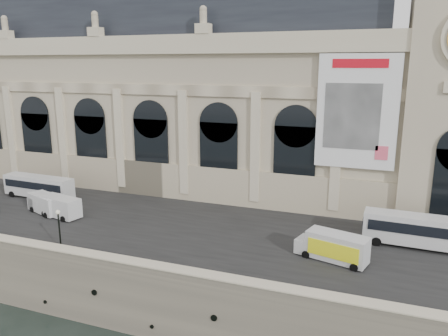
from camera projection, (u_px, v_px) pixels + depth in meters
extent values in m
plane|color=black|center=(80.00, 322.00, 42.16)|extent=(260.00, 260.00, 0.00)
cube|color=gray|center=(214.00, 194.00, 73.37)|extent=(160.00, 70.00, 6.00)
cube|color=#2D2D2D|center=(150.00, 217.00, 53.53)|extent=(160.00, 24.00, 0.06)
cube|color=gray|center=(79.00, 257.00, 41.19)|extent=(160.00, 1.20, 1.10)
cube|color=beige|center=(78.00, 251.00, 41.05)|extent=(160.00, 1.40, 0.12)
cube|color=beige|center=(168.00, 112.00, 68.52)|extent=(68.00, 18.00, 22.00)
cube|color=beige|center=(140.00, 178.00, 62.15)|extent=(68.60, 0.40, 5.00)
cube|color=beige|center=(134.00, 45.00, 57.77)|extent=(69.00, 0.80, 2.40)
cube|color=beige|center=(136.00, 89.00, 59.25)|extent=(68.00, 0.30, 1.40)
cube|color=#262C33|center=(166.00, 18.00, 65.27)|extent=(64.00, 15.00, 6.00)
cube|color=beige|center=(11.00, 131.00, 68.59)|extent=(1.20, 0.50, 14.00)
cube|color=black|center=(37.00, 143.00, 67.31)|extent=(5.20, 0.25, 9.00)
cylinder|color=black|center=(35.00, 114.00, 66.26)|extent=(5.20, 0.25, 5.20)
cube|color=beige|center=(63.00, 135.00, 65.20)|extent=(1.20, 0.50, 14.00)
cube|color=black|center=(91.00, 147.00, 63.91)|extent=(5.20, 0.25, 9.00)
cylinder|color=black|center=(89.00, 116.00, 62.87)|extent=(5.20, 0.25, 5.20)
cube|color=beige|center=(120.00, 139.00, 61.80)|extent=(1.20, 0.50, 14.00)
cube|color=black|center=(151.00, 152.00, 60.51)|extent=(5.20, 0.25, 9.00)
cylinder|color=black|center=(150.00, 119.00, 59.47)|extent=(5.20, 0.25, 5.20)
cube|color=beige|center=(184.00, 143.00, 58.40)|extent=(1.20, 0.50, 14.00)
cube|color=black|center=(219.00, 157.00, 57.12)|extent=(5.20, 0.25, 9.00)
cylinder|color=black|center=(218.00, 123.00, 56.07)|extent=(5.20, 0.25, 5.20)
cube|color=beige|center=(255.00, 148.00, 55.01)|extent=(1.20, 0.50, 14.00)
cube|color=black|center=(294.00, 163.00, 53.72)|extent=(5.20, 0.25, 9.00)
cylinder|color=black|center=(296.00, 126.00, 52.68)|extent=(5.20, 0.25, 5.20)
cube|color=beige|center=(336.00, 154.00, 51.61)|extent=(1.20, 0.50, 14.00)
cube|color=white|center=(357.00, 112.00, 49.59)|extent=(9.00, 0.35, 13.00)
cube|color=red|center=(360.00, 63.00, 48.15)|extent=(6.00, 0.06, 1.00)
cube|color=gray|center=(352.00, 117.00, 49.69)|extent=(6.20, 0.06, 7.50)
cube|color=#F15571|center=(381.00, 153.00, 49.43)|extent=(1.40, 0.06, 1.60)
cube|color=silver|center=(39.00, 186.00, 60.66)|extent=(10.82, 2.63, 2.78)
cube|color=black|center=(10.00, 180.00, 62.61)|extent=(0.15, 2.06, 1.07)
cube|color=black|center=(32.00, 186.00, 59.54)|extent=(9.85, 0.44, 0.98)
cube|color=black|center=(45.00, 182.00, 61.62)|extent=(9.85, 0.44, 0.98)
cylinder|color=black|center=(12.00, 194.00, 61.47)|extent=(0.90, 0.30, 0.90)
cylinder|color=black|center=(24.00, 190.00, 63.48)|extent=(0.90, 0.30, 0.90)
cylinder|color=black|center=(56.00, 201.00, 58.47)|extent=(0.90, 0.30, 0.90)
cylinder|color=black|center=(68.00, 196.00, 60.48)|extent=(0.90, 0.30, 0.90)
cube|color=silver|center=(423.00, 231.00, 44.06)|extent=(11.64, 2.85, 2.98)
cube|color=black|center=(364.00, 220.00, 46.16)|extent=(0.16, 2.22, 1.16)
cube|color=black|center=(424.00, 231.00, 42.85)|extent=(10.59, 0.49, 1.06)
cube|color=black|center=(424.00, 223.00, 45.09)|extent=(10.59, 0.49, 1.06)
cylinder|color=black|center=(376.00, 242.00, 44.93)|extent=(0.97, 0.33, 0.96)
cylinder|color=black|center=(378.00, 234.00, 47.10)|extent=(0.97, 0.33, 0.96)
cube|color=silver|center=(60.00, 206.00, 53.33)|extent=(5.78, 3.15, 2.33)
cube|color=silver|center=(49.00, 206.00, 54.53)|extent=(1.92, 2.39, 1.62)
cube|color=black|center=(46.00, 201.00, 54.69)|extent=(0.41, 1.80, 0.81)
cylinder|color=black|center=(44.00, 214.00, 53.57)|extent=(0.80, 0.40, 0.77)
cylinder|color=black|center=(59.00, 209.00, 55.34)|extent=(0.80, 0.40, 0.77)
cylinder|color=black|center=(63.00, 219.00, 51.79)|extent=(0.80, 0.40, 0.77)
cylinder|color=black|center=(77.00, 214.00, 53.55)|extent=(0.80, 0.40, 0.77)
cube|color=silver|center=(46.00, 203.00, 54.69)|extent=(5.60, 3.67, 2.22)
cube|color=silver|center=(38.00, 203.00, 56.08)|extent=(2.06, 2.41, 1.55)
cube|color=black|center=(35.00, 198.00, 56.30)|extent=(0.64, 1.66, 0.77)
cylinder|color=black|center=(32.00, 210.00, 55.20)|extent=(0.77, 0.48, 0.74)
cylinder|color=black|center=(47.00, 206.00, 56.72)|extent=(0.77, 0.48, 0.74)
cylinder|color=black|center=(46.00, 215.00, 53.11)|extent=(0.77, 0.48, 0.74)
cylinder|color=black|center=(61.00, 211.00, 54.62)|extent=(0.77, 0.48, 0.74)
cube|color=silver|center=(337.00, 247.00, 41.26)|extent=(6.07, 3.60, 2.57)
cube|color=yellow|center=(333.00, 251.00, 40.37)|extent=(4.79, 1.35, 1.52)
cube|color=red|center=(333.00, 251.00, 40.37)|extent=(2.76, 0.78, 0.57)
cube|color=silver|center=(305.00, 245.00, 43.22)|extent=(2.01, 2.41, 1.43)
cylinder|color=black|center=(306.00, 255.00, 42.15)|extent=(0.80, 0.46, 0.76)
cylinder|color=black|center=(315.00, 247.00, 43.88)|extent=(0.80, 0.46, 0.76)
cylinder|color=black|center=(354.00, 268.00, 39.47)|extent=(0.80, 0.46, 0.76)
cylinder|color=black|center=(362.00, 259.00, 41.19)|extent=(0.80, 0.46, 0.76)
cylinder|color=black|center=(61.00, 248.00, 44.08)|extent=(0.43, 0.43, 0.39)
cylinder|color=black|center=(60.00, 232.00, 43.67)|extent=(0.16, 0.16, 3.95)
sphere|color=beige|center=(58.00, 212.00, 43.19)|extent=(0.43, 0.43, 0.43)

